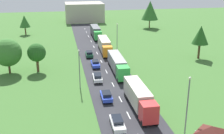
# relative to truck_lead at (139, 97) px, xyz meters

# --- Properties ---
(road) EXTENTS (10.00, 140.00, 0.06)m
(road) POSITION_rel_truck_lead_xyz_m (-2.18, 13.03, -2.15)
(road) COLOR #2B2B30
(road) RESTS_ON ground
(lane_marking_centre) EXTENTS (0.16, 123.17, 0.01)m
(lane_marking_centre) POSITION_rel_truck_lead_xyz_m (-2.18, 9.56, -2.11)
(lane_marking_centre) COLOR white
(lane_marking_centre) RESTS_ON road
(truck_lead) EXTENTS (2.52, 11.90, 3.70)m
(truck_lead) POSITION_rel_truck_lead_xyz_m (0.00, 0.00, 0.00)
(truck_lead) COLOR red
(truck_lead) RESTS_ON road
(truck_second) EXTENTS (2.76, 13.88, 3.46)m
(truck_second) POSITION_rel_truck_lead_xyz_m (0.21, 18.00, -0.10)
(truck_second) COLOR green
(truck_second) RESTS_ON road
(truck_third) EXTENTS (2.84, 12.79, 3.74)m
(truck_third) POSITION_rel_truck_lead_xyz_m (0.02, 34.97, 0.00)
(truck_third) COLOR orange
(truck_third) RESTS_ON road
(truck_fourth) EXTENTS (2.57, 12.84, 3.69)m
(truck_fourth) POSITION_rel_truck_lead_xyz_m (0.11, 54.56, -0.02)
(truck_fourth) COLOR green
(truck_fourth) RESTS_ON road
(car_lead) EXTENTS (1.83, 4.54, 1.43)m
(car_lead) POSITION_rel_truck_lead_xyz_m (-4.65, -4.99, -1.36)
(car_lead) COLOR white
(car_lead) RESTS_ON road
(car_second) EXTENTS (1.82, 4.04, 1.53)m
(car_second) POSITION_rel_truck_lead_xyz_m (-4.69, 4.32, -1.32)
(car_second) COLOR blue
(car_second) RESTS_ON road
(car_third) EXTENTS (1.97, 4.48, 1.50)m
(car_third) POSITION_rel_truck_lead_xyz_m (-4.95, 13.72, -1.33)
(car_third) COLOR white
(car_third) RESTS_ON road
(car_fourth) EXTENTS (1.81, 4.60, 1.49)m
(car_fourth) POSITION_rel_truck_lead_xyz_m (-4.20, 22.96, -1.33)
(car_fourth) COLOR blue
(car_fourth) RESTS_ON road
(car_fifth) EXTENTS (1.89, 4.06, 1.59)m
(car_fifth) POSITION_rel_truck_lead_xyz_m (-4.74, 31.25, -1.30)
(car_fifth) COLOR #19472D
(car_fifth) RESTS_ON road
(lamppost_lead) EXTENTS (0.36, 0.36, 8.51)m
(lamppost_lead) POSITION_rel_truck_lead_xyz_m (4.19, -8.39, 2.56)
(lamppost_lead) COLOR slate
(lamppost_lead) RESTS_ON ground
(lamppost_second) EXTENTS (0.36, 0.36, 7.73)m
(lamppost_second) POSITION_rel_truck_lead_xyz_m (-8.78, 10.53, 2.16)
(lamppost_second) COLOR slate
(lamppost_second) RESTS_ON ground
(lamppost_third) EXTENTS (0.36, 0.36, 7.90)m
(lamppost_third) POSITION_rel_truck_lead_xyz_m (3.93, 36.62, 2.25)
(lamppost_third) COLOR slate
(lamppost_third) RESTS_ON ground
(tree_oak) EXTENTS (4.25, 4.25, 8.59)m
(tree_oak) POSITION_rel_truck_lead_xyz_m (23.29, 24.87, 4.01)
(tree_oak) COLOR #513823
(tree_oak) RESTS_ON ground
(tree_birch) EXTENTS (6.12, 6.12, 7.83)m
(tree_birch) POSITION_rel_truck_lead_xyz_m (-23.54, 22.15, 2.58)
(tree_birch) COLOR #513823
(tree_birch) RESTS_ON ground
(tree_maple) EXTENTS (6.70, 6.70, 10.83)m
(tree_maple) POSITION_rel_truck_lead_xyz_m (23.96, 68.27, 4.96)
(tree_maple) COLOR #513823
(tree_maple) RESTS_ON ground
(tree_pine) EXTENTS (3.85, 3.85, 6.98)m
(tree_pine) POSITION_rel_truck_lead_xyz_m (-24.33, 64.14, 2.66)
(tree_pine) COLOR #513823
(tree_pine) RESTS_ON ground
(tree_elm) EXTENTS (4.09, 4.09, 6.50)m
(tree_elm) POSITION_rel_truck_lead_xyz_m (-17.40, 22.13, 2.24)
(tree_elm) COLOR #513823
(tree_elm) RESTS_ON ground
(distant_building) EXTENTS (17.17, 13.64, 8.36)m
(distant_building) POSITION_rel_truck_lead_xyz_m (-0.44, 90.88, 2.00)
(distant_building) COLOR #B2A899
(distant_building) RESTS_ON ground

